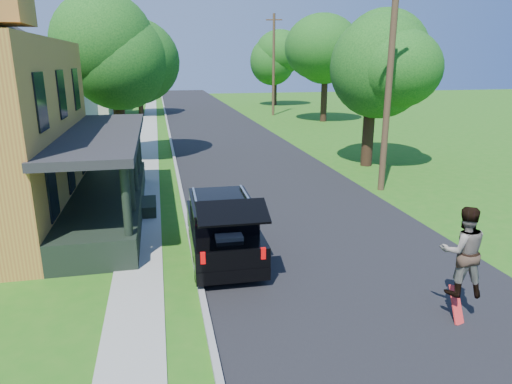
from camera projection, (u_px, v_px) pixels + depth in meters
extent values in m
plane|color=#236614|center=(346.00, 267.00, 12.59)|extent=(140.00, 140.00, 0.00)
cube|color=black|center=(231.00, 144.00, 31.38)|extent=(8.00, 120.00, 0.02)
cube|color=gray|center=(172.00, 146.00, 30.56)|extent=(0.15, 120.00, 0.12)
cube|color=#979890|center=(148.00, 147.00, 30.25)|extent=(1.30, 120.00, 0.03)
cube|color=#979890|center=(31.00, 220.00, 16.31)|extent=(6.50, 1.20, 0.03)
cube|color=black|center=(109.00, 203.00, 16.73)|extent=(2.40, 10.00, 0.90)
cube|color=black|center=(102.00, 134.00, 16.02)|extent=(2.60, 10.30, 0.25)
cube|color=#B8B3A3|center=(30.00, 105.00, 31.72)|extent=(8.00, 8.00, 5.00)
pyramid|color=black|center=(20.00, 34.00, 30.42)|extent=(12.78, 12.78, 2.20)
cube|color=#B8B3A3|center=(70.00, 91.00, 46.76)|extent=(8.00, 8.00, 5.00)
pyramid|color=black|center=(65.00, 43.00, 45.45)|extent=(12.78, 12.78, 2.20)
cube|color=black|center=(223.00, 235.00, 13.17)|extent=(1.94, 4.43, 0.85)
cube|color=black|center=(222.00, 211.00, 13.13)|extent=(1.75, 2.76, 0.55)
cube|color=black|center=(222.00, 201.00, 13.04)|extent=(1.79, 2.85, 0.08)
cube|color=black|center=(233.00, 212.00, 10.76)|extent=(1.72, 0.95, 0.38)
cube|color=#2F2F33|center=(229.00, 242.00, 11.85)|extent=(0.71, 0.61, 0.45)
cube|color=silver|center=(195.00, 199.00, 12.88)|extent=(0.11, 2.42, 0.06)
cube|color=silver|center=(247.00, 197.00, 13.15)|extent=(0.11, 2.42, 0.06)
cube|color=#990505|center=(203.00, 258.00, 10.90)|extent=(0.12, 0.06, 0.30)
cube|color=#990505|center=(263.00, 253.00, 11.17)|extent=(0.12, 0.06, 0.30)
cylinder|color=black|center=(192.00, 229.00, 14.48)|extent=(0.25, 0.68, 0.68)
cylinder|color=black|center=(242.00, 226.00, 14.77)|extent=(0.25, 0.68, 0.68)
cylinder|color=black|center=(199.00, 268.00, 11.74)|extent=(0.25, 0.68, 0.68)
cylinder|color=black|center=(260.00, 263.00, 12.04)|extent=(0.25, 0.68, 0.68)
imported|color=black|center=(463.00, 251.00, 9.67)|extent=(1.12, 0.96, 1.99)
cube|color=#B4110F|center=(457.00, 305.00, 10.06)|extent=(0.44, 0.67, 0.72)
cylinder|color=black|center=(121.00, 130.00, 25.83)|extent=(0.71, 0.71, 3.43)
sphere|color=#328022|center=(115.00, 62.00, 24.79)|extent=(6.81, 6.81, 6.04)
sphere|color=#328022|center=(122.00, 35.00, 24.27)|extent=(5.90, 5.90, 5.23)
sphere|color=#328022|center=(103.00, 49.00, 24.83)|extent=(6.05, 6.05, 5.37)
cylinder|color=black|center=(141.00, 100.00, 47.09)|extent=(0.57, 0.57, 3.08)
sphere|color=#328022|center=(138.00, 66.00, 46.15)|extent=(6.27, 6.27, 5.54)
sphere|color=#328022|center=(140.00, 54.00, 45.57)|extent=(5.44, 5.44, 4.80)
sphere|color=#328022|center=(134.00, 60.00, 46.29)|extent=(5.58, 5.58, 4.93)
cylinder|color=black|center=(368.00, 133.00, 24.36)|extent=(0.69, 0.69, 3.52)
sphere|color=#328022|center=(373.00, 64.00, 23.37)|extent=(6.15, 6.15, 5.41)
sphere|color=#328022|center=(385.00, 39.00, 22.75)|extent=(5.33, 5.33, 4.69)
sphere|color=#328022|center=(361.00, 52.00, 23.58)|extent=(5.46, 5.46, 4.81)
cylinder|color=black|center=(324.00, 100.00, 42.35)|extent=(0.72, 0.72, 3.88)
sphere|color=#328022|center=(326.00, 55.00, 41.22)|extent=(7.93, 7.93, 6.39)
sphere|color=#328022|center=(331.00, 38.00, 40.50)|extent=(6.87, 6.87, 5.54)
sphere|color=#328022|center=(320.00, 47.00, 41.46)|extent=(7.05, 7.05, 5.68)
cylinder|color=black|center=(274.00, 90.00, 58.03)|extent=(0.66, 0.66, 3.75)
sphere|color=#328022|center=(275.00, 59.00, 56.99)|extent=(6.07, 6.07, 5.66)
sphere|color=#328022|center=(279.00, 49.00, 56.46)|extent=(5.26, 5.26, 4.90)
sphere|color=#328022|center=(269.00, 54.00, 57.07)|extent=(5.39, 5.39, 5.03)
cylinder|color=#3F2E1D|center=(389.00, 86.00, 18.94)|extent=(0.34, 0.34, 8.93)
cylinder|color=#3F2E1D|center=(274.00, 66.00, 46.40)|extent=(0.33, 0.33, 10.01)
cube|color=#3F2E1D|center=(274.00, 20.00, 45.18)|extent=(1.61, 0.55, 0.12)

